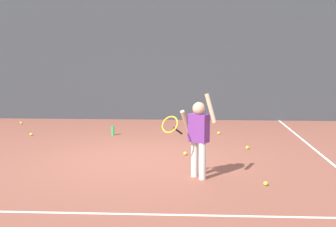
{
  "coord_description": "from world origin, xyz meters",
  "views": [
    {
      "loc": [
        0.95,
        -8.04,
        2.02
      ],
      "look_at": [
        0.54,
        0.0,
        0.85
      ],
      "focal_mm": 47.73,
      "sensor_mm": 36.0,
      "label": 1
    }
  ],
  "objects_px": {
    "water_bottle": "(113,131)",
    "tennis_ball_3": "(21,123)",
    "tennis_ball_1": "(219,133)",
    "tennis_ball_6": "(31,134)",
    "tennis_ball_0": "(247,148)",
    "tennis_ball_4": "(266,184)",
    "tennis_player": "(198,133)",
    "tennis_ball_5": "(185,154)"
  },
  "relations": [
    {
      "from": "tennis_ball_1",
      "to": "tennis_ball_5",
      "type": "distance_m",
      "value": 2.28
    },
    {
      "from": "tennis_ball_3",
      "to": "tennis_ball_5",
      "type": "distance_m",
      "value": 5.6
    },
    {
      "from": "tennis_ball_3",
      "to": "tennis_ball_4",
      "type": "xyz_separation_m",
      "value": [
        5.71,
        -5.21,
        0.0
      ]
    },
    {
      "from": "water_bottle",
      "to": "tennis_ball_6",
      "type": "height_order",
      "value": "water_bottle"
    },
    {
      "from": "tennis_ball_0",
      "to": "tennis_ball_4",
      "type": "relative_size",
      "value": 1.0
    },
    {
      "from": "tennis_ball_5",
      "to": "tennis_ball_6",
      "type": "distance_m",
      "value": 4.04
    },
    {
      "from": "tennis_ball_0",
      "to": "tennis_ball_6",
      "type": "distance_m",
      "value": 5.03
    },
    {
      "from": "tennis_ball_0",
      "to": "tennis_ball_6",
      "type": "height_order",
      "value": "same"
    },
    {
      "from": "tennis_ball_1",
      "to": "tennis_ball_4",
      "type": "xyz_separation_m",
      "value": [
        0.45,
        -4.01,
        0.0
      ]
    },
    {
      "from": "tennis_ball_0",
      "to": "tennis_ball_1",
      "type": "relative_size",
      "value": 1.0
    },
    {
      "from": "tennis_ball_4",
      "to": "tennis_player",
      "type": "bearing_deg",
      "value": 160.91
    },
    {
      "from": "water_bottle",
      "to": "tennis_player",
      "type": "bearing_deg",
      "value": -60.54
    },
    {
      "from": "water_bottle",
      "to": "tennis_ball_3",
      "type": "xyz_separation_m",
      "value": [
        -2.75,
        1.43,
        -0.08
      ]
    },
    {
      "from": "tennis_ball_4",
      "to": "tennis_ball_3",
      "type": "bearing_deg",
      "value": 137.62
    },
    {
      "from": "tennis_ball_0",
      "to": "tennis_ball_4",
      "type": "distance_m",
      "value": 2.45
    },
    {
      "from": "tennis_ball_0",
      "to": "tennis_ball_5",
      "type": "bearing_deg",
      "value": -154.78
    },
    {
      "from": "tennis_player",
      "to": "tennis_ball_5",
      "type": "bearing_deg",
      "value": 129.64
    },
    {
      "from": "tennis_ball_3",
      "to": "tennis_ball_5",
      "type": "relative_size",
      "value": 1.0
    },
    {
      "from": "tennis_ball_0",
      "to": "tennis_ball_1",
      "type": "xyz_separation_m",
      "value": [
        -0.48,
        1.56,
        0.0
      ]
    },
    {
      "from": "tennis_player",
      "to": "water_bottle",
      "type": "relative_size",
      "value": 6.14
    },
    {
      "from": "tennis_ball_0",
      "to": "tennis_ball_6",
      "type": "xyz_separation_m",
      "value": [
        -4.9,
        1.17,
        0.0
      ]
    },
    {
      "from": "tennis_ball_1",
      "to": "tennis_ball_4",
      "type": "relative_size",
      "value": 1.0
    },
    {
      "from": "tennis_player",
      "to": "tennis_ball_5",
      "type": "height_order",
      "value": "tennis_player"
    },
    {
      "from": "tennis_player",
      "to": "tennis_ball_6",
      "type": "height_order",
      "value": "tennis_player"
    },
    {
      "from": "tennis_ball_6",
      "to": "water_bottle",
      "type": "bearing_deg",
      "value": 4.76
    },
    {
      "from": "tennis_ball_0",
      "to": "tennis_ball_3",
      "type": "bearing_deg",
      "value": 154.36
    },
    {
      "from": "tennis_ball_3",
      "to": "tennis_ball_5",
      "type": "xyz_separation_m",
      "value": [
        4.49,
        -3.35,
        0.0
      ]
    },
    {
      "from": "tennis_ball_0",
      "to": "tennis_ball_5",
      "type": "xyz_separation_m",
      "value": [
        -1.26,
        -0.59,
        0.0
      ]
    },
    {
      "from": "tennis_ball_0",
      "to": "tennis_ball_3",
      "type": "distance_m",
      "value": 6.37
    },
    {
      "from": "water_bottle",
      "to": "tennis_ball_3",
      "type": "distance_m",
      "value": 3.1
    },
    {
      "from": "tennis_ball_3",
      "to": "tennis_ball_4",
      "type": "relative_size",
      "value": 1.0
    },
    {
      "from": "tennis_ball_3",
      "to": "tennis_ball_6",
      "type": "bearing_deg",
      "value": -61.93
    },
    {
      "from": "tennis_ball_1",
      "to": "tennis_ball_6",
      "type": "relative_size",
      "value": 1.0
    },
    {
      "from": "tennis_ball_4",
      "to": "tennis_ball_5",
      "type": "xyz_separation_m",
      "value": [
        -1.22,
        1.86,
        0.0
      ]
    },
    {
      "from": "tennis_player",
      "to": "tennis_ball_4",
      "type": "distance_m",
      "value": 1.28
    },
    {
      "from": "tennis_ball_0",
      "to": "tennis_ball_4",
      "type": "xyz_separation_m",
      "value": [
        -0.03,
        -2.45,
        0.0
      ]
    },
    {
      "from": "tennis_player",
      "to": "tennis_ball_1",
      "type": "xyz_separation_m",
      "value": [
        0.57,
        3.66,
        -0.69
      ]
    },
    {
      "from": "tennis_ball_6",
      "to": "tennis_ball_4",
      "type": "bearing_deg",
      "value": -36.69
    },
    {
      "from": "tennis_ball_5",
      "to": "tennis_player",
      "type": "bearing_deg",
      "value": -82.21
    },
    {
      "from": "tennis_ball_5",
      "to": "water_bottle",
      "type": "bearing_deg",
      "value": 132.02
    },
    {
      "from": "tennis_ball_4",
      "to": "tennis_ball_6",
      "type": "xyz_separation_m",
      "value": [
        -4.86,
        3.62,
        0.0
      ]
    },
    {
      "from": "tennis_ball_0",
      "to": "tennis_ball_1",
      "type": "bearing_deg",
      "value": 107.3
    }
  ]
}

